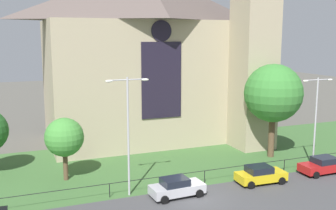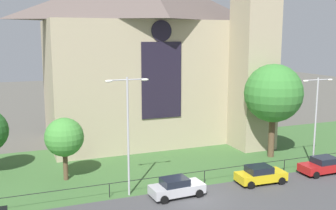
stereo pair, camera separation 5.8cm
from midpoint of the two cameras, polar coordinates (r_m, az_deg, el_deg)
name	(u,v)px [view 1 (the left image)]	position (r m, az deg, el deg)	size (l,w,h in m)	color
ground	(154,161)	(40.58, -2.10, -7.87)	(160.00, 160.00, 0.00)	#56544C
road_asphalt	(209,207)	(30.25, 5.74, -14.25)	(120.00, 8.00, 0.01)	#424244
grass_verge	(161,166)	(38.79, -1.11, -8.71)	(120.00, 20.00, 0.01)	#3D6633
church_building	(151,53)	(47.34, -2.43, 7.31)	(23.20, 16.20, 26.00)	tan
iron_railing	(205,172)	(34.43, 5.16, -9.46)	(32.71, 0.07, 1.13)	black
tree_left_near	(64,137)	(35.44, -14.53, -4.48)	(3.32, 3.32, 5.46)	brown
tree_right_near	(273,93)	(41.82, 14.67, 1.60)	(5.89, 5.89, 9.57)	brown
streetlamp_near	(128,123)	(30.70, -5.74, -2.49)	(3.37, 0.26, 9.27)	#B2B2B7
streetlamp_far	(316,111)	(39.52, 20.21, -0.87)	(3.37, 0.26, 8.55)	#B2B2B7
parked_car_silver	(177,187)	(31.72, 1.17, -11.58)	(4.28, 2.20, 1.51)	#B7B7BC
parked_car_yellow	(260,175)	(35.29, 12.92, -9.59)	(4.27, 2.17, 1.51)	gold
parked_car_red	(323,165)	(39.33, 21.05, -7.98)	(4.20, 2.03, 1.51)	#B21919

